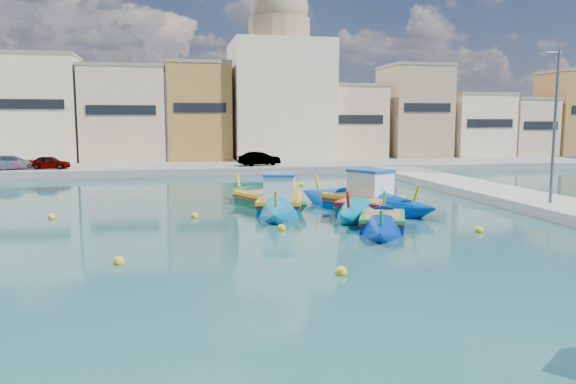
{
  "coord_description": "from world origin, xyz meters",
  "views": [
    {
      "loc": [
        -1.05,
        -18.76,
        4.68
      ],
      "look_at": [
        4.0,
        6.0,
        1.4
      ],
      "focal_mm": 35.0,
      "sensor_mm": 36.0,
      "label": 1
    }
  ],
  "objects_px": {
    "luzzu_cyan_mid": "(366,208)",
    "luzzu_blue_south": "(383,223)",
    "church_block": "(279,84)",
    "quay_street_lamp": "(554,126)",
    "luzzu_blue_cabin": "(363,202)",
    "luzzu_green": "(265,201)",
    "luzzu_turquoise_cabin": "(280,204)"
  },
  "relations": [
    {
      "from": "luzzu_cyan_mid",
      "to": "luzzu_blue_south",
      "type": "height_order",
      "value": "luzzu_cyan_mid"
    },
    {
      "from": "church_block",
      "to": "quay_street_lamp",
      "type": "xyz_separation_m",
      "value": [
        7.44,
        -34.0,
        -4.07
      ]
    },
    {
      "from": "church_block",
      "to": "luzzu_blue_cabin",
      "type": "xyz_separation_m",
      "value": [
        -1.48,
        -31.33,
        -8.01
      ]
    },
    {
      "from": "church_block",
      "to": "luzzu_blue_cabin",
      "type": "relative_size",
      "value": 2.1
    },
    {
      "from": "quay_street_lamp",
      "to": "luzzu_green",
      "type": "xyz_separation_m",
      "value": [
        -13.69,
        5.11,
        -4.06
      ]
    },
    {
      "from": "luzzu_blue_cabin",
      "to": "luzzu_cyan_mid",
      "type": "relative_size",
      "value": 1.04
    },
    {
      "from": "luzzu_blue_cabin",
      "to": "luzzu_turquoise_cabin",
      "type": "bearing_deg",
      "value": 173.79
    },
    {
      "from": "luzzu_blue_cabin",
      "to": "luzzu_cyan_mid",
      "type": "xyz_separation_m",
      "value": [
        -0.22,
        -1.05,
        -0.12
      ]
    },
    {
      "from": "luzzu_turquoise_cabin",
      "to": "luzzu_cyan_mid",
      "type": "bearing_deg",
      "value": -20.46
    },
    {
      "from": "quay_street_lamp",
      "to": "luzzu_turquoise_cabin",
      "type": "xyz_separation_m",
      "value": [
        -13.21,
        3.13,
        -3.96
      ]
    },
    {
      "from": "quay_street_lamp",
      "to": "luzzu_blue_cabin",
      "type": "bearing_deg",
      "value": 163.37
    },
    {
      "from": "church_block",
      "to": "luzzu_blue_cabin",
      "type": "distance_m",
      "value": 32.38
    },
    {
      "from": "luzzu_green",
      "to": "luzzu_blue_south",
      "type": "height_order",
      "value": "luzzu_green"
    },
    {
      "from": "church_block",
      "to": "luzzu_blue_south",
      "type": "distance_m",
      "value": 37.22
    },
    {
      "from": "luzzu_turquoise_cabin",
      "to": "luzzu_blue_cabin",
      "type": "xyz_separation_m",
      "value": [
        4.28,
        -0.47,
        0.03
      ]
    },
    {
      "from": "luzzu_turquoise_cabin",
      "to": "church_block",
      "type": "bearing_deg",
      "value": 79.43
    },
    {
      "from": "quay_street_lamp",
      "to": "luzzu_blue_cabin",
      "type": "height_order",
      "value": "quay_street_lamp"
    },
    {
      "from": "luzzu_blue_cabin",
      "to": "luzzu_cyan_mid",
      "type": "distance_m",
      "value": 1.08
    },
    {
      "from": "luzzu_turquoise_cabin",
      "to": "quay_street_lamp",
      "type": "bearing_deg",
      "value": -13.34
    },
    {
      "from": "luzzu_green",
      "to": "luzzu_cyan_mid",
      "type": "bearing_deg",
      "value": -37.55
    },
    {
      "from": "church_block",
      "to": "luzzu_turquoise_cabin",
      "type": "xyz_separation_m",
      "value": [
        -5.76,
        -30.87,
        -8.03
      ]
    },
    {
      "from": "luzzu_blue_cabin",
      "to": "luzzu_green",
      "type": "xyz_separation_m",
      "value": [
        -4.77,
        2.45,
        -0.12
      ]
    },
    {
      "from": "luzzu_turquoise_cabin",
      "to": "luzzu_green",
      "type": "height_order",
      "value": "luzzu_turquoise_cabin"
    },
    {
      "from": "luzzu_green",
      "to": "luzzu_turquoise_cabin",
      "type": "bearing_deg",
      "value": -76.23
    },
    {
      "from": "church_block",
      "to": "luzzu_cyan_mid",
      "type": "relative_size",
      "value": 2.18
    },
    {
      "from": "luzzu_blue_cabin",
      "to": "luzzu_green",
      "type": "height_order",
      "value": "luzzu_blue_cabin"
    },
    {
      "from": "luzzu_cyan_mid",
      "to": "luzzu_blue_cabin",
      "type": "bearing_deg",
      "value": 78.19
    },
    {
      "from": "luzzu_blue_south",
      "to": "luzzu_turquoise_cabin",
      "type": "bearing_deg",
      "value": 122.87
    },
    {
      "from": "luzzu_green",
      "to": "luzzu_blue_cabin",
      "type": "bearing_deg",
      "value": -27.16
    },
    {
      "from": "luzzu_turquoise_cabin",
      "to": "luzzu_cyan_mid",
      "type": "relative_size",
      "value": 1.13
    },
    {
      "from": "church_block",
      "to": "luzzu_green",
      "type": "xyz_separation_m",
      "value": [
        -6.25,
        -28.89,
        -8.13
      ]
    },
    {
      "from": "church_block",
      "to": "luzzu_cyan_mid",
      "type": "bearing_deg",
      "value": -93.0
    }
  ]
}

